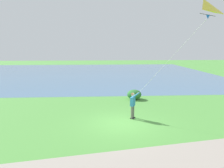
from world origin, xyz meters
name	(u,v)px	position (x,y,z in m)	size (l,w,h in m)	color
ground_plane	(122,123)	(0.00, 0.00, 0.00)	(120.00, 120.00, 0.00)	#4C8E3D
lake_water	(84,73)	(25.51, 4.00, 0.00)	(36.00, 44.00, 0.01)	#476B8E
person_kite_flyer	(133,103)	(0.94, -0.81, 1.05)	(0.53, 0.62, 1.83)	#232328
flying_kite	(203,10)	(-0.99, -4.22, 6.69)	(2.55, 4.02, 5.43)	yellow
lakeside_shrub	(134,94)	(6.26, -1.77, 0.44)	(1.29, 1.28, 0.87)	#2D7033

